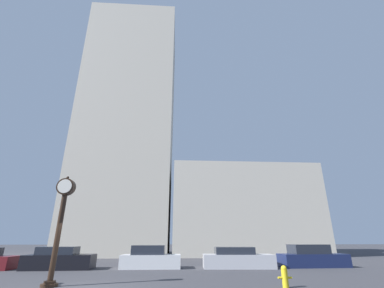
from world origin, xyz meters
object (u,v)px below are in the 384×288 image
Objects in this scene: car_black at (60,260)px; car_white at (150,258)px; car_silver at (237,259)px; car_navy at (312,257)px; fire_hydrant_far at (285,276)px; street_clock at (61,219)px.

car_white is (5.90, 0.31, 0.02)m from car_black.
car_silver is at bearing -1.68° from car_white.
car_navy is 5.78× the size of fire_hydrant_far.
car_silver is at bearing -179.08° from car_navy.
car_silver is 1.03× the size of car_navy.
car_white reaches higher than fire_hydrant_far.
car_black is 5.30× the size of fire_hydrant_far.
car_black is at bearing 109.89° from street_clock.
car_white is 0.82× the size of car_silver.
car_white is at bearing 63.59° from street_clock.
street_clock is 7.42m from car_black.
car_black is at bearing -176.65° from car_white.
car_white is 9.95m from fire_hydrant_far.
fire_hydrant_far is at bearing -85.19° from car_silver.
car_navy is (17.30, 0.41, 0.04)m from car_black.
street_clock is 0.95× the size of car_silver.
car_navy is at bearing 6.60° from car_silver.
fire_hydrant_far is (-5.26, -7.93, -0.21)m from car_navy.
street_clock is at bearing -140.91° from car_silver.
car_white is at bearing 0.26° from car_black.
car_black reaches higher than fire_hydrant_far.
car_navy is at bearing 56.46° from fire_hydrant_far.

